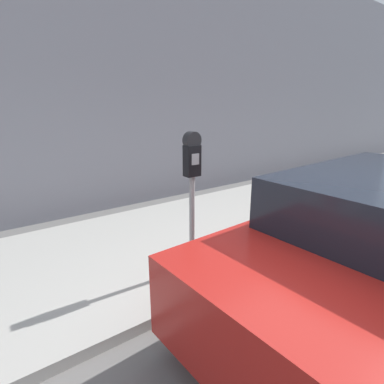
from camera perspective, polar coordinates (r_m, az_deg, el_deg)
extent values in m
plane|color=slate|center=(3.32, 21.67, -21.94)|extent=(60.00, 60.00, 0.00)
cube|color=#ADAAA3|center=(4.61, -1.94, -8.48)|extent=(24.00, 2.80, 0.12)
cube|color=gray|center=(6.11, -14.43, 21.65)|extent=(24.00, 0.30, 5.21)
cylinder|color=gray|center=(3.43, 0.00, -6.13)|extent=(0.06, 0.06, 1.13)
cube|color=black|center=(3.22, 0.00, 5.97)|extent=(0.17, 0.11, 0.33)
cube|color=gray|center=(3.17, 0.65, 6.25)|extent=(0.09, 0.01, 0.12)
cylinder|color=black|center=(3.19, 0.00, 9.82)|extent=(0.19, 0.09, 0.19)
cylinder|color=black|center=(5.14, 29.95, -4.77)|extent=(0.67, 0.25, 0.66)
cylinder|color=black|center=(2.97, 8.25, -17.94)|extent=(0.67, 0.25, 0.66)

